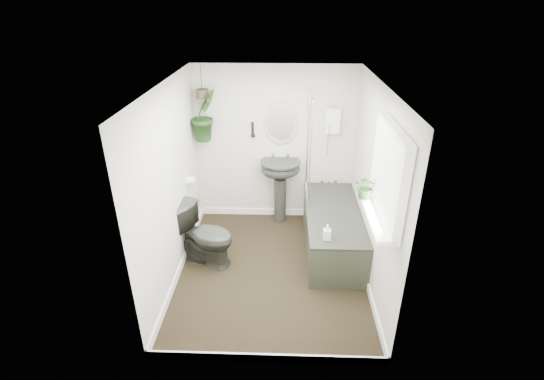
{
  "coord_description": "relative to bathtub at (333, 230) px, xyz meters",
  "views": [
    {
      "loc": [
        0.14,
        -4.0,
        3.12
      ],
      "look_at": [
        0.0,
        0.15,
        1.05
      ],
      "focal_mm": 26.0,
      "sensor_mm": 36.0,
      "label": 1
    }
  ],
  "objects": [
    {
      "name": "toilet_roll_holder",
      "position": [
        -1.9,
        0.2,
        0.61
      ],
      "size": [
        0.11,
        0.11,
        0.11
      ],
      "primitive_type": "cylinder",
      "rotation": [
        0.0,
        1.57,
        0.0
      ],
      "color": "white",
      "rests_on": "wall_left"
    },
    {
      "name": "window_blinds",
      "position": [
        0.24,
        -1.2,
        1.36
      ],
      "size": [
        0.01,
        0.86,
        0.76
      ],
      "primitive_type": "cube",
      "color": "white",
      "rests_on": "wall_right"
    },
    {
      "name": "ceiling",
      "position": [
        -0.8,
        -0.5,
        2.02
      ],
      "size": [
        2.3,
        2.8,
        0.02
      ],
      "primitive_type": "cube",
      "color": "white",
      "rests_on": "ground"
    },
    {
      "name": "window_recess",
      "position": [
        0.29,
        -1.2,
        1.36
      ],
      "size": [
        0.08,
        1.0,
        0.9
      ],
      "primitive_type": "cube",
      "color": "white",
      "rests_on": "wall_right"
    },
    {
      "name": "skirting",
      "position": [
        -0.8,
        -0.5,
        -0.24
      ],
      "size": [
        2.3,
        2.8,
        0.1
      ],
      "primitive_type": "cube",
      "color": "white",
      "rests_on": "floor"
    },
    {
      "name": "bath_screen",
      "position": [
        -0.33,
        0.49,
        0.99
      ],
      "size": [
        0.04,
        0.72,
        1.4
      ],
      "primitive_type": null,
      "color": "silver",
      "rests_on": "bathtub"
    },
    {
      "name": "toilet",
      "position": [
        -1.65,
        -0.33,
        0.1
      ],
      "size": [
        0.88,
        0.71,
        0.78
      ],
      "primitive_type": "imported",
      "rotation": [
        0.0,
        0.0,
        1.16
      ],
      "color": "#262823",
      "rests_on": "floor"
    },
    {
      "name": "wall_right",
      "position": [
        0.36,
        -0.5,
        0.86
      ],
      "size": [
        0.02,
        2.8,
        2.3
      ],
      "primitive_type": "cube",
      "color": "beige",
      "rests_on": "ground"
    },
    {
      "name": "wall_sconce",
      "position": [
        -1.12,
        0.86,
        1.11
      ],
      "size": [
        0.04,
        0.04,
        0.22
      ],
      "primitive_type": "cylinder",
      "color": "black",
      "rests_on": "wall_back"
    },
    {
      "name": "oval_mirror",
      "position": [
        -0.72,
        0.87,
        1.21
      ],
      "size": [
        0.46,
        0.03,
        0.62
      ],
      "primitive_type": "ellipsoid",
      "color": "tan",
      "rests_on": "wall_back"
    },
    {
      "name": "wall_back",
      "position": [
        -0.8,
        0.91,
        0.86
      ],
      "size": [
        2.3,
        0.02,
        2.3
      ],
      "primitive_type": "cube",
      "color": "beige",
      "rests_on": "ground"
    },
    {
      "name": "pedestal_sink",
      "position": [
        -0.72,
        0.74,
        0.2
      ],
      "size": [
        0.67,
        0.6,
        0.98
      ],
      "primitive_type": null,
      "rotation": [
        0.0,
        0.0,
        0.22
      ],
      "color": "#262823",
      "rests_on": "floor"
    },
    {
      "name": "hanging_plant",
      "position": [
        -1.77,
        0.75,
        1.34
      ],
      "size": [
        0.49,
        0.5,
        0.71
      ],
      "primitive_type": "imported",
      "rotation": [
        0.0,
        0.0,
        0.84
      ],
      "color": "black",
      "rests_on": "ceiling"
    },
    {
      "name": "shower_box",
      "position": [
        0.0,
        0.84,
        1.26
      ],
      "size": [
        0.2,
        0.1,
        0.35
      ],
      "primitive_type": "cube",
      "color": "white",
      "rests_on": "wall_back"
    },
    {
      "name": "wall_left",
      "position": [
        -1.96,
        -0.5,
        0.86
      ],
      "size": [
        0.02,
        2.8,
        2.3
      ],
      "primitive_type": "cube",
      "color": "beige",
      "rests_on": "ground"
    },
    {
      "name": "bathtub",
      "position": [
        0.0,
        0.0,
        0.0
      ],
      "size": [
        0.72,
        1.72,
        0.58
      ],
      "primitive_type": null,
      "color": "#262823",
      "rests_on": "floor"
    },
    {
      "name": "floor",
      "position": [
        -0.8,
        -0.5,
        -0.3
      ],
      "size": [
        2.3,
        2.8,
        0.02
      ],
      "primitive_type": "cube",
      "color": "black",
      "rests_on": "ground"
    },
    {
      "name": "sill_plant",
      "position": [
        0.17,
        -0.9,
        1.09
      ],
      "size": [
        0.27,
        0.25,
        0.25
      ],
      "primitive_type": "imported",
      "rotation": [
        0.0,
        0.0,
        -0.24
      ],
      "color": "black",
      "rests_on": "window_sill"
    },
    {
      "name": "window_sill",
      "position": [
        0.22,
        -1.2,
        0.94
      ],
      "size": [
        0.18,
        1.0,
        0.04
      ],
      "primitive_type": "cube",
      "color": "white",
      "rests_on": "wall_right"
    },
    {
      "name": "wall_front",
      "position": [
        -0.8,
        -1.91,
        0.86
      ],
      "size": [
        2.3,
        0.02,
        2.3
      ],
      "primitive_type": "cube",
      "color": "beige",
      "rests_on": "ground"
    },
    {
      "name": "soap_bottle",
      "position": [
        -0.16,
        -0.66,
        0.38
      ],
      "size": [
        0.09,
        0.09,
        0.19
      ],
      "primitive_type": "imported",
      "rotation": [
        0.0,
        0.0,
        -0.03
      ],
      "color": "black",
      "rests_on": "bathtub"
    },
    {
      "name": "hanging_pot",
      "position": [
        -1.77,
        0.75,
        1.64
      ],
      "size": [
        0.16,
        0.16,
        0.12
      ],
      "primitive_type": "cylinder",
      "color": "#3D3224",
      "rests_on": "ceiling"
    }
  ]
}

